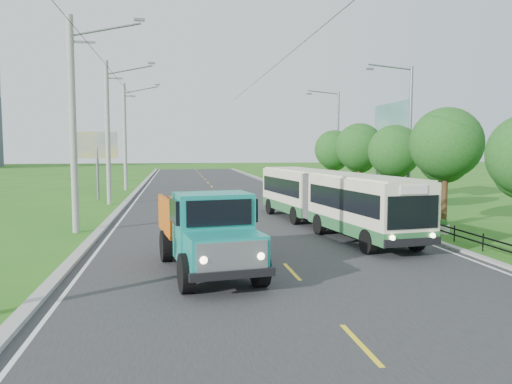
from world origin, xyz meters
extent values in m
plane|color=#246417|center=(0.00, 0.00, 0.00)|extent=(240.00, 240.00, 0.00)
cube|color=#28282B|center=(0.00, 20.00, 0.01)|extent=(14.00, 120.00, 0.02)
cube|color=#9E9E99|center=(-7.20, 20.00, 0.07)|extent=(0.40, 120.00, 0.15)
cube|color=#9E9E99|center=(7.15, 20.00, 0.05)|extent=(0.30, 120.00, 0.10)
cube|color=silver|center=(-6.65, 20.00, 0.02)|extent=(0.12, 120.00, 0.00)
cube|color=silver|center=(6.65, 20.00, 0.02)|extent=(0.12, 120.00, 0.00)
cube|color=yellow|center=(0.00, 0.00, 0.02)|extent=(0.12, 2.20, 0.00)
cube|color=black|center=(8.00, 14.00, 0.30)|extent=(0.04, 40.00, 0.60)
cylinder|color=gray|center=(-8.30, 9.00, 5.00)|extent=(0.32, 0.32, 10.00)
cube|color=slate|center=(-7.80, 9.00, 8.80)|extent=(1.20, 0.10, 0.10)
cube|color=slate|center=(-5.20, 9.00, 9.90)|extent=(0.50, 0.18, 0.12)
cylinder|color=gray|center=(-8.30, 21.00, 5.00)|extent=(0.32, 0.32, 10.00)
cube|color=slate|center=(-7.80, 21.00, 8.80)|extent=(1.20, 0.10, 0.10)
cube|color=slate|center=(-5.20, 21.00, 9.90)|extent=(0.50, 0.18, 0.12)
cylinder|color=gray|center=(-8.30, 33.00, 5.00)|extent=(0.32, 0.32, 10.00)
cube|color=slate|center=(-7.80, 33.00, 8.80)|extent=(1.20, 0.10, 0.10)
cube|color=slate|center=(-5.20, 33.00, 9.90)|extent=(0.50, 0.18, 0.12)
cylinder|color=#382314|center=(9.80, 8.00, 1.68)|extent=(0.28, 0.28, 3.36)
sphere|color=#164D18|center=(9.80, 8.00, 4.20)|extent=(3.60, 3.60, 3.60)
sphere|color=#164D18|center=(10.00, 8.50, 3.48)|extent=(2.64, 2.64, 2.64)
cylinder|color=#382314|center=(9.80, 14.00, 1.51)|extent=(0.28, 0.28, 3.02)
sphere|color=#164D18|center=(9.80, 14.00, 3.78)|extent=(3.24, 3.24, 3.24)
sphere|color=#164D18|center=(10.00, 14.50, 3.13)|extent=(2.38, 2.38, 2.38)
cylinder|color=#382314|center=(9.80, 20.00, 1.62)|extent=(0.28, 0.28, 3.25)
sphere|color=#164D18|center=(9.80, 20.00, 4.06)|extent=(3.48, 3.48, 3.48)
sphere|color=#164D18|center=(10.00, 20.50, 3.36)|extent=(2.55, 2.55, 2.55)
cylinder|color=#382314|center=(9.80, 26.00, 1.54)|extent=(0.28, 0.28, 3.08)
sphere|color=#164D18|center=(9.80, 26.00, 3.85)|extent=(3.30, 3.30, 3.30)
sphere|color=#164D18|center=(10.00, 26.50, 3.19)|extent=(2.42, 2.42, 2.42)
cylinder|color=slate|center=(10.80, 14.00, 4.50)|extent=(0.20, 0.20, 9.00)
cylinder|color=slate|center=(9.40, 14.00, 8.90)|extent=(2.80, 0.10, 0.34)
cube|color=slate|center=(8.10, 14.00, 8.75)|extent=(0.45, 0.16, 0.12)
cylinder|color=slate|center=(10.80, 28.00, 4.50)|extent=(0.20, 0.20, 9.00)
cylinder|color=slate|center=(9.40, 28.00, 8.90)|extent=(2.80, 0.10, 0.34)
cube|color=slate|center=(8.10, 28.00, 8.75)|extent=(0.45, 0.16, 0.12)
cylinder|color=silver|center=(8.60, 6.00, 0.20)|extent=(0.64, 0.64, 0.40)
sphere|color=#164D18|center=(8.60, 6.00, 0.45)|extent=(0.44, 0.44, 0.44)
cylinder|color=silver|center=(8.60, 14.00, 0.20)|extent=(0.64, 0.64, 0.40)
sphere|color=#164D18|center=(8.60, 14.00, 0.45)|extent=(0.44, 0.44, 0.44)
cylinder|color=silver|center=(8.60, 22.00, 0.20)|extent=(0.64, 0.64, 0.40)
sphere|color=#164D18|center=(8.60, 22.00, 0.45)|extent=(0.44, 0.44, 0.44)
cylinder|color=slate|center=(-9.50, 24.00, 2.00)|extent=(0.20, 0.20, 4.00)
cube|color=yellow|center=(-9.50, 24.00, 4.20)|extent=(3.00, 0.15, 2.00)
cylinder|color=slate|center=(12.30, 17.50, 2.50)|extent=(0.24, 0.24, 5.00)
cylinder|color=slate|center=(12.30, 22.50, 2.50)|extent=(0.24, 0.24, 5.00)
cube|color=#144C47|center=(12.30, 20.00, 5.80)|extent=(0.20, 6.00, 3.00)
cube|color=#276334|center=(4.17, 4.45, 0.72)|extent=(3.13, 7.06, 0.50)
cube|color=beige|center=(4.17, 4.45, 1.85)|extent=(3.13, 7.06, 1.76)
cube|color=black|center=(4.17, 4.45, 1.86)|extent=(3.10, 6.53, 0.86)
cube|color=#276334|center=(3.21, 11.90, 0.72)|extent=(3.08, 6.61, 0.50)
cube|color=beige|center=(3.21, 11.90, 1.85)|extent=(3.08, 6.61, 1.76)
cube|color=black|center=(3.21, 11.90, 1.86)|extent=(3.04, 6.08, 0.86)
cube|color=#4C4C4C|center=(3.68, 8.29, 1.60)|extent=(2.24, 1.18, 2.17)
cube|color=black|center=(4.62, 1.04, 1.70)|extent=(2.04, 0.32, 1.18)
cylinder|color=black|center=(3.43, 2.19, 0.47)|extent=(0.41, 0.98, 0.95)
cylinder|color=black|center=(5.47, 2.46, 0.47)|extent=(0.41, 0.98, 0.95)
cylinder|color=black|center=(2.86, 6.62, 0.47)|extent=(0.41, 0.98, 0.95)
cylinder|color=black|center=(4.90, 6.88, 0.47)|extent=(0.41, 0.98, 0.95)
cylinder|color=black|center=(2.46, 9.69, 0.47)|extent=(0.41, 0.98, 0.95)
cylinder|color=black|center=(4.50, 9.95, 0.47)|extent=(0.41, 0.98, 0.95)
cylinder|color=black|center=(1.92, 13.84, 0.47)|extent=(0.41, 0.98, 0.95)
cylinder|color=black|center=(3.96, 14.11, 0.47)|extent=(0.41, 0.98, 0.95)
cube|color=#168981|center=(-2.31, -1.84, 1.11)|extent=(2.30, 1.71, 1.01)
cube|color=#168981|center=(-2.53, -0.35, 1.61)|extent=(2.43, 1.92, 2.01)
cube|color=black|center=(-2.53, -0.35, 2.11)|extent=(2.60, 1.66, 0.70)
cube|color=black|center=(-2.66, 0.45, 0.65)|extent=(1.91, 6.11, 0.25)
cube|color=#BF5412|center=(-2.92, 2.14, 1.66)|extent=(2.74, 3.33, 1.31)
cylinder|color=black|center=(-3.38, -1.80, 0.55)|extent=(0.52, 1.15, 1.11)
cylinder|color=black|center=(-1.29, -1.48, 0.55)|extent=(0.52, 1.15, 1.11)
cylinder|color=black|center=(-3.99, 2.17, 0.55)|extent=(0.52, 1.15, 1.11)
cylinder|color=black|center=(-1.90, 2.49, 0.55)|extent=(0.52, 1.15, 1.11)
camera|label=1|loc=(-3.62, -15.27, 3.95)|focal=35.00mm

